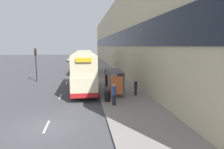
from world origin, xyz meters
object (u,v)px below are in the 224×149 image
pedestrian_1 (114,94)px  litter_bin (107,96)px  double_decker_bus_near (84,71)px  car_1 (71,59)px  car_0 (83,60)px  pedestrian_at_shelter (136,87)px  bus_shelter (116,78)px  traffic_light_far_kerb (36,59)px  double_decker_bus_ahead (84,62)px  pedestrian_2 (107,80)px  car_2 (84,57)px

pedestrian_1 → litter_bin: pedestrian_1 is taller
double_decker_bus_near → car_1: (-4.48, 45.63, -1.41)m
car_0 → pedestrian_at_shelter: bearing=-82.1°
bus_shelter → double_decker_bus_near: 4.23m
double_decker_bus_near → car_0: bearing=90.6°
car_0 → traffic_light_far_kerb: size_ratio=0.93×
double_decker_bus_near → double_decker_bus_ahead: 14.62m
litter_bin → pedestrian_1: bearing=-70.1°
pedestrian_2 → double_decker_bus_ahead: bearing=102.2°
bus_shelter → double_decker_bus_near: double_decker_bus_near is taller
car_0 → double_decker_bus_near: bearing=-89.4°
car_2 → pedestrian_at_shelter: 60.72m
car_0 → traffic_light_far_kerb: traffic_light_far_kerb is taller
car_0 → litter_bin: bearing=-86.7°
double_decker_bus_near → double_decker_bus_ahead: same height
bus_shelter → car_2: (-3.14, 59.82, -0.98)m
pedestrian_1 → litter_bin: bearing=109.9°
pedestrian_at_shelter → pedestrian_2: size_ratio=1.01×
pedestrian_2 → traffic_light_far_kerb: 11.29m
pedestrian_1 → pedestrian_2: (0.30, 8.15, -0.11)m
bus_shelter → car_0: 39.99m
pedestrian_at_shelter → car_0: bearing=97.9°
pedestrian_1 → litter_bin: 1.34m
car_0 → pedestrian_1: 43.73m
car_1 → car_2: (4.64, 11.57, 0.02)m
bus_shelter → pedestrian_1: 3.99m
car_1 → pedestrian_1: pedestrian_1 is taller
double_decker_bus_near → pedestrian_at_shelter: bearing=-32.2°
pedestrian_at_shelter → pedestrian_1: 4.17m
bus_shelter → pedestrian_1: size_ratio=2.28×
double_decker_bus_ahead → traffic_light_far_kerb: (-6.88, -7.59, 0.99)m
double_decker_bus_near → pedestrian_2: double_decker_bus_near is taller
car_1 → litter_bin: bearing=97.3°
bus_shelter → pedestrian_at_shelter: (1.95, -0.68, -0.89)m
bus_shelter → pedestrian_at_shelter: 2.25m
car_0 → car_2: car_0 is taller
car_2 → traffic_light_far_kerb: traffic_light_far_kerb is taller
double_decker_bus_near → litter_bin: double_decker_bus_near is taller
double_decker_bus_ahead → car_2: double_decker_bus_ahead is taller
double_decker_bus_near → traffic_light_far_kerb: bearing=134.4°
pedestrian_at_shelter → car_1: bearing=101.2°
pedestrian_at_shelter → traffic_light_far_kerb: size_ratio=0.34×
car_1 → bus_shelter: bearing=99.2°
bus_shelter → pedestrian_2: bearing=96.5°
pedestrian_1 → car_0: bearing=93.8°
car_2 → litter_bin: bearing=-88.2°
bus_shelter → car_2: bus_shelter is taller
litter_bin → double_decker_bus_near: bearing=111.6°
car_2 → pedestrian_1: pedestrian_1 is taller
pedestrian_2 → litter_bin: bearing=-96.0°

